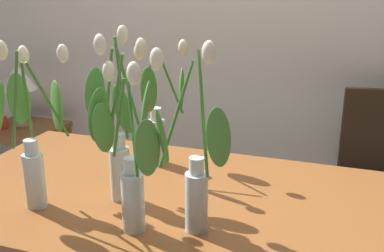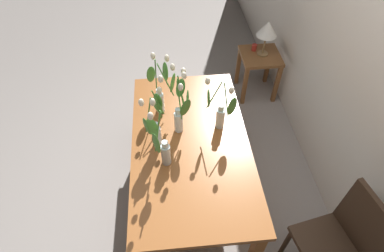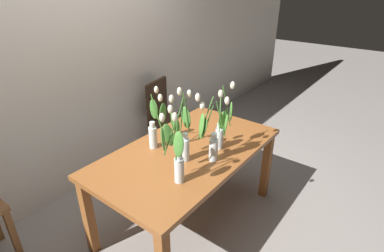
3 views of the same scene
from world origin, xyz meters
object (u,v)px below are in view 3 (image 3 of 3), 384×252
(dining_chair, at_px, (165,114))
(tulip_vase_4, at_px, (183,135))
(tulip_vase_1, at_px, (155,128))
(tulip_vase_0, at_px, (175,155))
(dining_table, at_px, (188,159))
(tulip_vase_2, at_px, (222,129))
(tulip_vase_3, at_px, (212,138))

(dining_chair, bearing_deg, tulip_vase_4, -131.48)
(tulip_vase_1, bearing_deg, tulip_vase_0, -120.30)
(dining_chair, bearing_deg, dining_table, -128.64)
(tulip_vase_2, relative_size, tulip_vase_3, 1.01)
(tulip_vase_0, xyz_separation_m, tulip_vase_1, (0.26, 0.44, -0.03))
(dining_table, distance_m, dining_chair, 1.23)
(tulip_vase_3, bearing_deg, tulip_vase_1, 101.67)
(tulip_vase_2, xyz_separation_m, tulip_vase_3, (-0.20, -0.04, 0.02))
(tulip_vase_4, bearing_deg, tulip_vase_2, -25.93)
(tulip_vase_3, distance_m, dining_chair, 1.49)
(tulip_vase_1, distance_m, dining_chair, 1.20)
(tulip_vase_4, bearing_deg, dining_chair, 48.52)
(tulip_vase_2, relative_size, tulip_vase_4, 0.99)
(dining_table, bearing_deg, tulip_vase_1, 117.25)
(tulip_vase_4, relative_size, dining_chair, 0.62)
(tulip_vase_3, bearing_deg, tulip_vase_2, 11.18)
(tulip_vase_0, distance_m, tulip_vase_2, 0.55)
(tulip_vase_0, height_order, tulip_vase_4, tulip_vase_4)
(tulip_vase_2, height_order, tulip_vase_4, tulip_vase_4)
(tulip_vase_0, xyz_separation_m, tulip_vase_2, (0.55, -0.01, -0.03))
(tulip_vase_2, xyz_separation_m, dining_chair, (0.59, 1.16, -0.40))
(tulip_vase_0, xyz_separation_m, dining_chair, (1.14, 1.15, -0.43))
(tulip_vase_0, bearing_deg, tulip_vase_2, -1.06)
(tulip_vase_0, xyz_separation_m, tulip_vase_3, (0.36, -0.05, -0.01))
(tulip_vase_0, relative_size, tulip_vase_3, 0.96)
(tulip_vase_0, relative_size, dining_chair, 0.58)
(tulip_vase_0, height_order, tulip_vase_1, tulip_vase_0)
(tulip_vase_1, height_order, tulip_vase_2, tulip_vase_2)
(tulip_vase_0, relative_size, tulip_vase_4, 0.94)
(tulip_vase_3, xyz_separation_m, dining_chair, (0.78, 1.20, -0.42))
(tulip_vase_1, relative_size, tulip_vase_3, 0.88)
(dining_table, distance_m, tulip_vase_4, 0.34)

